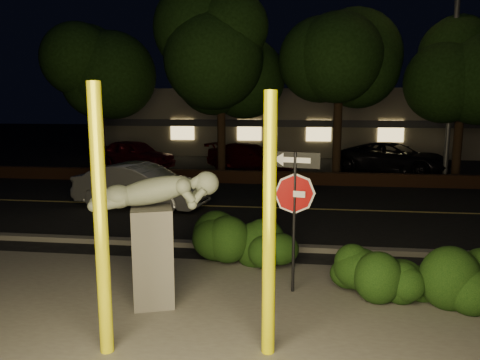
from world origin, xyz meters
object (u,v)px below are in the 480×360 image
streetlight (450,29)px  parked_car_dark (393,158)px  signpost (295,194)px  parked_car_darkred (250,157)px  yellow_pole_left (101,223)px  sculpture (154,225)px  yellow_pole_right (269,228)px  parked_car_red (135,154)px  silver_sedan (141,186)px

streetlight → parked_car_dark: streetlight is taller
signpost → parked_car_darkred: 14.72m
yellow_pole_left → parked_car_darkred: 16.83m
signpost → sculpture: (-2.22, -0.78, -0.40)m
yellow_pole_right → parked_car_red: (-7.71, 16.26, -1.02)m
parked_car_darkred → parked_car_dark: size_ratio=0.86×
yellow_pole_right → streetlight: 16.30m
signpost → sculpture: size_ratio=1.13×
yellow_pole_left → sculpture: bearing=82.4°
silver_sedan → yellow_pole_right: bearing=-139.6°
parked_car_darkred → parked_car_dark: 6.64m
yellow_pole_left → signpost: size_ratio=1.44×
sculpture → silver_sedan: size_ratio=0.53×
parked_car_darkred → signpost: bearing=-148.0°
yellow_pole_left → parked_car_dark: 17.77m
yellow_pole_right → signpost: 2.07m
sculpture → parked_car_dark: size_ratio=0.43×
sculpture → parked_car_darkred: (-0.10, 15.27, -0.72)m
yellow_pole_left → parked_car_dark: (6.73, 16.41, -1.07)m
streetlight → parked_car_dark: size_ratio=2.02×
signpost → silver_sedan: bearing=141.6°
sculpture → parked_car_red: (-5.78, 14.99, -0.65)m
yellow_pole_left → signpost: (2.42, 2.31, -0.02)m
parked_car_red → silver_sedan: bearing=-138.4°
parked_car_red → parked_car_dark: parked_car_dark is taller
yellow_pole_left → parked_car_red: yellow_pole_left is taller
yellow_pole_right → silver_sedan: size_ratio=0.83×
sculpture → streetlight: 16.17m
sculpture → parked_car_dark: (6.53, 14.89, -0.65)m
yellow_pole_right → yellow_pole_left: bearing=-173.2°
sculpture → streetlight: (8.10, 13.16, 4.76)m
yellow_pole_right → parked_car_red: 18.02m
yellow_pole_left → streetlight: (8.31, 14.68, 4.34)m
parked_car_dark → sculpture: bearing=-176.7°
yellow_pole_left → streetlight: streetlight is taller
silver_sedan → streetlight: bearing=-48.2°
signpost → streetlight: size_ratio=0.24×
yellow_pole_right → parked_car_dark: yellow_pole_right is taller
silver_sedan → parked_car_darkred: size_ratio=0.96×
yellow_pole_left → parked_car_red: bearing=108.7°
yellow_pole_left → yellow_pole_right: yellow_pole_left is taller
yellow_pole_left → signpost: yellow_pole_left is taller
yellow_pole_right → parked_car_dark: 16.83m
yellow_pole_left → sculpture: (0.20, 1.53, -0.43)m
streetlight → silver_sedan: 13.60m
parked_car_darkred → parked_car_dark: parked_car_dark is taller
signpost → parked_car_darkred: bearing=111.9°
streetlight → sculpture: bearing=-139.3°
signpost → parked_car_dark: size_ratio=0.49×
streetlight → parked_car_red: size_ratio=2.49×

